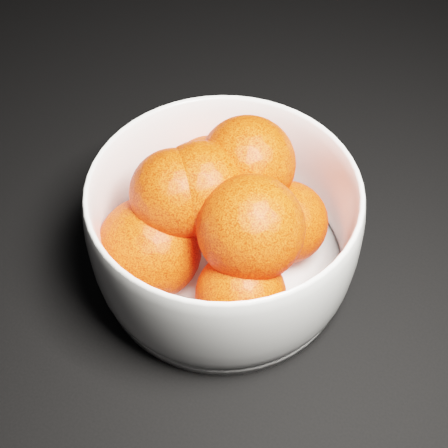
% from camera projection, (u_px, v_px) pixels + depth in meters
% --- Properties ---
extents(bowl, '(0.23, 0.23, 0.11)m').
position_uv_depth(bowl, '(224.00, 228.00, 0.52)').
color(bowl, white).
rests_on(bowl, ground).
extents(orange_pile, '(0.17, 0.18, 0.13)m').
position_uv_depth(orange_pile, '(216.00, 214.00, 0.51)').
color(orange_pile, '#FF320B').
rests_on(orange_pile, bowl).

